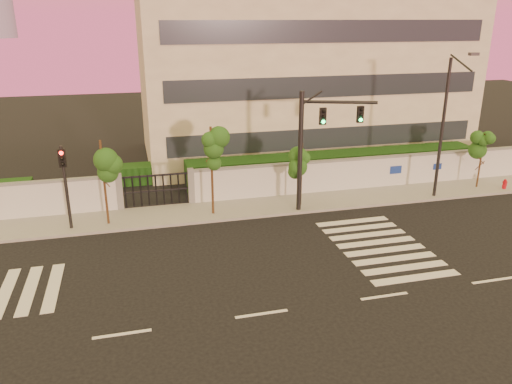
# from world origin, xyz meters

# --- Properties ---
(ground) EXTENTS (120.00, 120.00, 0.00)m
(ground) POSITION_xyz_m (0.00, 0.00, 0.00)
(ground) COLOR black
(ground) RESTS_ON ground
(sidewalk) EXTENTS (60.00, 3.00, 0.15)m
(sidewalk) POSITION_xyz_m (0.00, 10.50, 0.07)
(sidewalk) COLOR gray
(sidewalk) RESTS_ON ground
(perimeter_wall) EXTENTS (60.00, 0.36, 2.20)m
(perimeter_wall) POSITION_xyz_m (0.10, 12.00, 1.07)
(perimeter_wall) COLOR silver
(perimeter_wall) RESTS_ON ground
(hedge_row) EXTENTS (41.00, 4.25, 1.80)m
(hedge_row) POSITION_xyz_m (1.17, 14.74, 0.82)
(hedge_row) COLOR black
(hedge_row) RESTS_ON ground
(institutional_building) EXTENTS (24.40, 12.40, 12.25)m
(institutional_building) POSITION_xyz_m (9.00, 21.99, 6.16)
(institutional_building) COLOR #BAB39D
(institutional_building) RESTS_ON ground
(road_markings) EXTENTS (57.00, 7.62, 0.02)m
(road_markings) POSITION_xyz_m (-1.58, 3.76, 0.01)
(road_markings) COLOR silver
(road_markings) RESTS_ON ground
(street_tree_c) EXTENTS (1.52, 1.21, 4.61)m
(street_tree_c) POSITION_xyz_m (-5.62, 9.98, 3.39)
(street_tree_c) COLOR #382314
(street_tree_c) RESTS_ON ground
(street_tree_d) EXTENTS (1.60, 1.27, 4.99)m
(street_tree_d) POSITION_xyz_m (-0.06, 10.02, 3.67)
(street_tree_d) COLOR #382314
(street_tree_d) RESTS_ON ground
(street_tree_e) EXTENTS (1.30, 1.03, 3.78)m
(street_tree_e) POSITION_xyz_m (5.04, 10.09, 2.79)
(street_tree_e) COLOR #382314
(street_tree_e) RESTS_ON ground
(street_tree_f) EXTENTS (1.39, 1.10, 3.59)m
(street_tree_f) POSITION_xyz_m (16.98, 10.33, 2.65)
(street_tree_f) COLOR #382314
(street_tree_f) RESTS_ON ground
(traffic_signal_main) EXTENTS (4.17, 1.53, 6.73)m
(traffic_signal_main) POSITION_xyz_m (5.52, 9.38, 4.26)
(traffic_signal_main) COLOR black
(traffic_signal_main) RESTS_ON ground
(traffic_signal_secondary) EXTENTS (0.35, 0.34, 4.46)m
(traffic_signal_secondary) POSITION_xyz_m (-7.48, 9.80, 2.83)
(traffic_signal_secondary) COLOR black
(traffic_signal_secondary) RESTS_ON ground
(streetlight_east) EXTENTS (0.52, 2.08, 8.64)m
(streetlight_east) POSITION_xyz_m (13.38, 9.34, 4.67)
(streetlight_east) COLOR black
(streetlight_east) RESTS_ON ground
(fire_hydrant) EXTENTS (0.29, 0.29, 0.77)m
(fire_hydrant) POSITION_xyz_m (18.41, 9.57, 0.39)
(fire_hydrant) COLOR #AA0B17
(fire_hydrant) RESTS_ON ground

